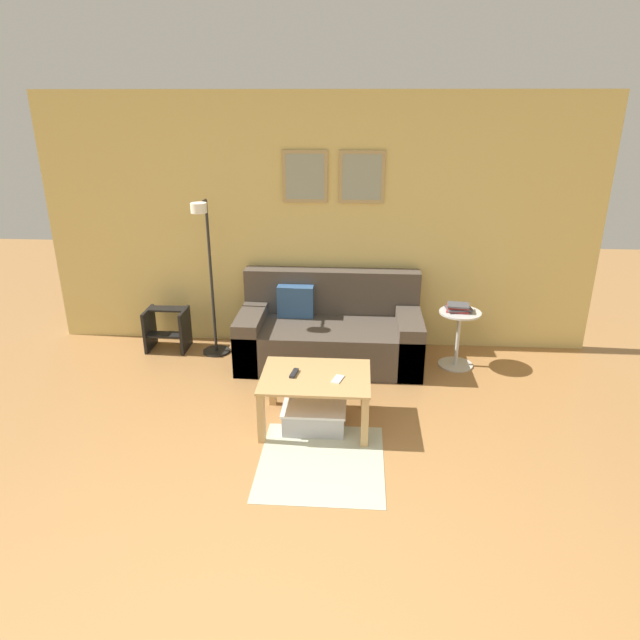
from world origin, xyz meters
TOP-DOWN VIEW (x-y plane):
  - ground_plane at (0.00, 0.00)m, footprint 16.00×16.00m
  - wall_back at (0.00, 3.66)m, footprint 5.60×0.09m
  - area_rug at (0.18, 1.43)m, footprint 0.91×0.99m
  - couch at (0.15, 3.20)m, footprint 1.78×0.89m
  - coffee_table at (0.10, 1.96)m, footprint 0.86×0.66m
  - storage_bin at (0.10, 1.93)m, footprint 0.51×0.44m
  - floor_lamp at (-1.04, 3.17)m, footprint 0.28×0.46m
  - side_table at (1.40, 3.13)m, footprint 0.40×0.40m
  - book_stack at (1.38, 3.15)m, footprint 0.26×0.21m
  - remote_control at (-0.07, 1.97)m, footprint 0.06×0.15m
  - cell_phone at (0.28, 1.90)m, footprint 0.10×0.15m
  - step_stool at (-1.56, 3.33)m, footprint 0.41×0.33m

SIDE VIEW (x-z plane):
  - ground_plane at x=0.00m, z-range 0.00..0.00m
  - area_rug at x=0.18m, z-range 0.00..0.01m
  - storage_bin at x=0.10m, z-range 0.00..0.20m
  - step_stool at x=-1.56m, z-range 0.02..0.45m
  - couch at x=0.15m, z-range -0.14..0.71m
  - side_table at x=1.40m, z-range 0.06..0.63m
  - coffee_table at x=0.10m, z-range 0.14..0.57m
  - cell_phone at x=0.28m, z-range 0.43..0.44m
  - remote_control at x=-0.07m, z-range 0.43..0.45m
  - book_stack at x=1.38m, z-range 0.57..0.64m
  - floor_lamp at x=-1.04m, z-range 0.08..1.67m
  - wall_back at x=0.00m, z-range 0.01..2.56m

